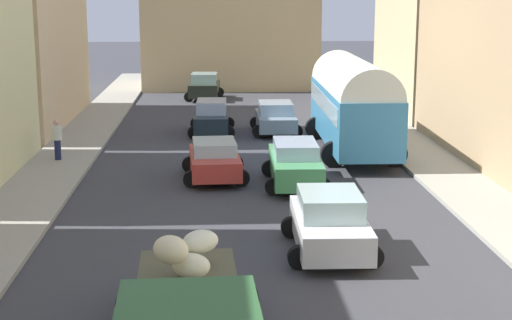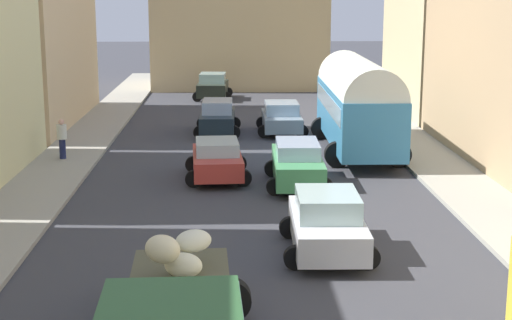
{
  "view_description": "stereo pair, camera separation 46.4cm",
  "coord_description": "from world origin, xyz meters",
  "px_view_note": "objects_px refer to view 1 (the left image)",
  "views": [
    {
      "loc": [
        -1.28,
        -1.24,
        6.67
      ],
      "look_at": [
        0.0,
        21.55,
        1.71
      ],
      "focal_mm": 54.94,
      "sensor_mm": 36.0,
      "label": 1
    },
    {
      "loc": [
        -0.81,
        -1.26,
        6.67
      ],
      "look_at": [
        0.0,
        21.55,
        1.71
      ],
      "focal_mm": 54.94,
      "sensor_mm": 36.0,
      "label": 2
    }
  ],
  "objects_px": {
    "car_2": "(204,86)",
    "car_6": "(275,118)",
    "parked_bus_1": "(353,101)",
    "car_5": "(295,163)",
    "car_1": "(212,117)",
    "car_4": "(330,223)",
    "car_0": "(214,159)",
    "pedestrian_1": "(57,139)"
  },
  "relations": [
    {
      "from": "parked_bus_1",
      "to": "car_2",
      "type": "bearing_deg",
      "value": 110.97
    },
    {
      "from": "car_6",
      "to": "parked_bus_1",
      "type": "bearing_deg",
      "value": -57.7
    },
    {
      "from": "car_1",
      "to": "car_2",
      "type": "relative_size",
      "value": 1.09
    },
    {
      "from": "car_2",
      "to": "car_0",
      "type": "bearing_deg",
      "value": -88.53
    },
    {
      "from": "car_6",
      "to": "pedestrian_1",
      "type": "xyz_separation_m",
      "value": [
        -9.1,
        -6.12,
        0.23
      ]
    },
    {
      "from": "parked_bus_1",
      "to": "car_1",
      "type": "relative_size",
      "value": 2.32
    },
    {
      "from": "car_1",
      "to": "car_6",
      "type": "relative_size",
      "value": 1.05
    },
    {
      "from": "car_4",
      "to": "car_5",
      "type": "xyz_separation_m",
      "value": [
        -0.14,
        7.16,
        -0.01
      ]
    },
    {
      "from": "car_0",
      "to": "car_5",
      "type": "height_order",
      "value": "car_5"
    },
    {
      "from": "car_6",
      "to": "pedestrian_1",
      "type": "distance_m",
      "value": 10.97
    },
    {
      "from": "pedestrian_1",
      "to": "parked_bus_1",
      "type": "bearing_deg",
      "value": 7.5
    },
    {
      "from": "car_1",
      "to": "car_5",
      "type": "height_order",
      "value": "car_1"
    },
    {
      "from": "car_4",
      "to": "parked_bus_1",
      "type": "bearing_deg",
      "value": 77.45
    },
    {
      "from": "car_2",
      "to": "car_5",
      "type": "bearing_deg",
      "value": -81.47
    },
    {
      "from": "car_2",
      "to": "car_6",
      "type": "distance_m",
      "value": 12.53
    },
    {
      "from": "car_6",
      "to": "pedestrian_1",
      "type": "height_order",
      "value": "pedestrian_1"
    },
    {
      "from": "car_0",
      "to": "car_1",
      "type": "height_order",
      "value": "car_1"
    },
    {
      "from": "car_2",
      "to": "car_4",
      "type": "relative_size",
      "value": 0.93
    },
    {
      "from": "parked_bus_1",
      "to": "pedestrian_1",
      "type": "bearing_deg",
      "value": -172.5
    },
    {
      "from": "car_0",
      "to": "car_6",
      "type": "relative_size",
      "value": 1.0
    },
    {
      "from": "car_1",
      "to": "car_4",
      "type": "bearing_deg",
      "value": -80.08
    },
    {
      "from": "car_0",
      "to": "car_4",
      "type": "height_order",
      "value": "car_4"
    },
    {
      "from": "parked_bus_1",
      "to": "car_6",
      "type": "distance_m",
      "value": 5.55
    },
    {
      "from": "car_1",
      "to": "car_4",
      "type": "relative_size",
      "value": 1.02
    },
    {
      "from": "car_4",
      "to": "car_6",
      "type": "xyz_separation_m",
      "value": [
        -0.0,
        17.42,
        -0.05
      ]
    },
    {
      "from": "car_0",
      "to": "car_5",
      "type": "xyz_separation_m",
      "value": [
        2.8,
        -1.09,
        0.07
      ]
    },
    {
      "from": "car_1",
      "to": "car_2",
      "type": "distance_m",
      "value": 12.12
    },
    {
      "from": "car_2",
      "to": "pedestrian_1",
      "type": "bearing_deg",
      "value": -107.18
    },
    {
      "from": "car_0",
      "to": "car_1",
      "type": "distance_m",
      "value": 9.11
    },
    {
      "from": "parked_bus_1",
      "to": "car_5",
      "type": "distance_m",
      "value": 6.61
    },
    {
      "from": "car_4",
      "to": "car_2",
      "type": "bearing_deg",
      "value": 96.75
    },
    {
      "from": "parked_bus_1",
      "to": "car_2",
      "type": "height_order",
      "value": "parked_bus_1"
    },
    {
      "from": "car_4",
      "to": "pedestrian_1",
      "type": "bearing_deg",
      "value": 128.83
    },
    {
      "from": "car_2",
      "to": "car_6",
      "type": "xyz_separation_m",
      "value": [
        3.48,
        -12.04,
        -0.06
      ]
    },
    {
      "from": "car_5",
      "to": "car_2",
      "type": "bearing_deg",
      "value": 98.53
    },
    {
      "from": "car_5",
      "to": "pedestrian_1",
      "type": "bearing_deg",
      "value": 155.16
    },
    {
      "from": "car_2",
      "to": "car_1",
      "type": "bearing_deg",
      "value": -87.86
    },
    {
      "from": "parked_bus_1",
      "to": "car_1",
      "type": "xyz_separation_m",
      "value": [
        -5.9,
        4.47,
        -1.35
      ]
    },
    {
      "from": "car_5",
      "to": "car_6",
      "type": "distance_m",
      "value": 10.26
    },
    {
      "from": "car_4",
      "to": "car_0",
      "type": "bearing_deg",
      "value": 109.64
    },
    {
      "from": "parked_bus_1",
      "to": "car_1",
      "type": "height_order",
      "value": "parked_bus_1"
    },
    {
      "from": "car_0",
      "to": "car_4",
      "type": "xyz_separation_m",
      "value": [
        2.94,
        -8.25,
        0.08
      ]
    }
  ]
}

